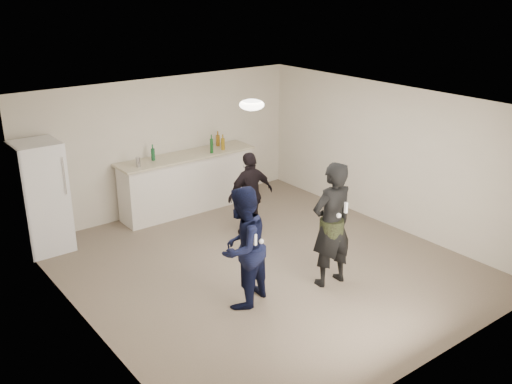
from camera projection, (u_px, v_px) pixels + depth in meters
floor at (264, 266)px, 8.76m from camera, size 6.00×6.00×0.00m
ceiling at (265, 105)px, 7.88m from camera, size 6.00×6.00×0.00m
wall_back at (164, 145)px, 10.55m from camera, size 6.00×0.00×6.00m
wall_front at (437, 266)px, 6.08m from camera, size 6.00×0.00×6.00m
wall_left at (82, 238)px, 6.76m from camera, size 0.00×6.00×6.00m
wall_right at (389, 156)px, 9.88m from camera, size 0.00×6.00×6.00m
counter at (188, 184)px, 10.72m from camera, size 2.60×0.56×1.05m
counter_top at (187, 156)px, 10.53m from camera, size 2.68×0.64×0.04m
fridge at (42, 197)px, 9.00m from camera, size 0.70×0.70×1.80m
fridge_handle at (64, 176)px, 8.74m from camera, size 0.02×0.02×0.60m
ceiling_dome at (252, 105)px, 8.12m from camera, size 0.36×0.36×0.16m
shaker at (138, 162)px, 9.82m from camera, size 0.08×0.08×0.17m
man at (242, 247)px, 7.46m from camera, size 0.99×0.89×1.66m
woman at (332, 225)px, 7.96m from camera, size 0.70×0.49×1.83m
camo_shorts at (331, 229)px, 7.98m from camera, size 0.34×0.34×0.28m
spectator at (251, 194)px, 9.58m from camera, size 0.88×0.41×1.47m
remote_man at (255, 240)px, 7.18m from camera, size 0.04×0.04×0.15m
nunchuk_man at (261, 241)px, 7.29m from camera, size 0.07×0.07×0.07m
remote_woman at (346, 208)px, 7.65m from camera, size 0.04×0.04×0.15m
nunchuk_woman at (339, 216)px, 7.65m from camera, size 0.07×0.07×0.07m
bottle_cluster at (206, 146)px, 10.70m from camera, size 1.53×0.41×0.27m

